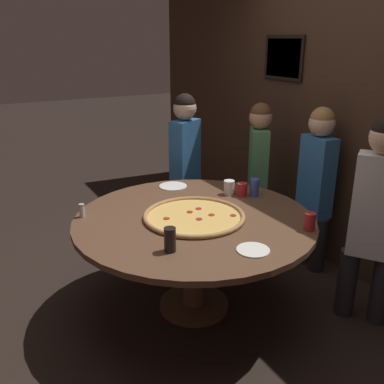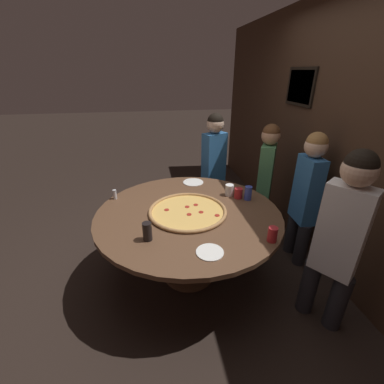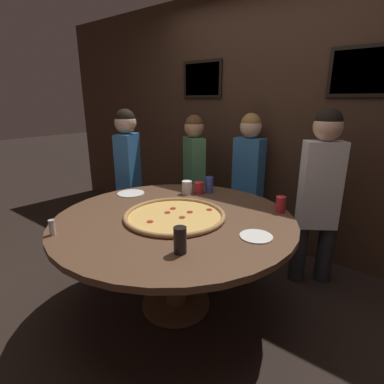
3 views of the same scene
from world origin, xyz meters
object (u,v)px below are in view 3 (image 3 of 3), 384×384
drink_cup_by_shaker (209,185)px  diner_centre_back (248,175)px  drink_cup_beside_pizza (199,188)px  drink_cup_near_right (281,204)px  white_plate_near_front (131,193)px  giant_pizza (175,215)px  drink_cup_near_left (180,240)px  dining_table (175,232)px  diner_side_left (320,189)px  diner_far_right (194,171)px  drink_cup_front_edge (187,187)px  condiment_shaker (52,227)px  diner_side_right (128,170)px  white_plate_far_back (256,236)px

drink_cup_by_shaker → diner_centre_back: diner_centre_back is taller
drink_cup_beside_pizza → diner_centre_back: (0.12, 0.67, 0.01)m
drink_cup_near_right → white_plate_near_front: drink_cup_near_right is taller
giant_pizza → drink_cup_near_left: (0.36, -0.37, 0.06)m
dining_table → diner_side_left: 1.24m
dining_table → white_plate_near_front: (-0.66, 0.16, 0.12)m
white_plate_near_front → diner_side_left: bearing=31.7°
diner_far_right → diner_centre_back: (0.56, 0.18, 0.01)m
drink_cup_near_right → white_plate_near_front: 1.27m
drink_cup_front_edge → diner_side_left: size_ratio=0.08×
drink_cup_by_shaker → diner_centre_back: bearing=83.0°
drink_cup_near_left → condiment_shaker: bearing=-157.8°
drink_cup_front_edge → drink_cup_near_left: (0.64, -0.85, 0.02)m
drink_cup_beside_pizza → diner_side_left: diner_side_left is taller
white_plate_near_front → diner_side_left: (1.35, 0.84, 0.09)m
drink_cup_front_edge → diner_centre_back: diner_centre_back is taller
white_plate_near_front → diner_side_right: 0.58m
drink_cup_near_right → drink_cup_by_shaker: drink_cup_by_shaker is taller
drink_cup_near_right → diner_centre_back: size_ratio=0.08×
dining_table → drink_cup_front_edge: size_ratio=14.80×
drink_cup_beside_pizza → condiment_shaker: drink_cup_beside_pizza is taller
drink_cup_front_edge → diner_side_left: diner_side_left is taller
white_plate_near_front → diner_far_right: (0.02, 0.88, 0.04)m
dining_table → white_plate_far_back: white_plate_far_back is taller
diner_side_left → dining_table: bearing=20.3°
dining_table → white_plate_far_back: 0.62m
drink_cup_near_left → drink_cup_beside_pizza: bearing=121.5°
white_plate_far_back → white_plate_near_front: bearing=175.1°
drink_cup_front_edge → white_plate_near_front: 0.50m
white_plate_far_back → diner_centre_back: 1.34m
dining_table → drink_cup_front_edge: 0.57m
drink_cup_beside_pizza → white_plate_near_front: bearing=-140.7°
white_plate_far_back → diner_far_right: diner_far_right is taller
giant_pizza → diner_side_right: 1.23m
giant_pizza → diner_side_right: size_ratio=0.49×
condiment_shaker → white_plate_near_front: bearing=107.6°
drink_cup_by_shaker → diner_side_right: bearing=-173.8°
dining_table → diner_side_left: (0.70, 1.00, 0.22)m
drink_cup_beside_pizza → dining_table: bearing=-70.7°
drink_cup_near_left → condiment_shaker: (-0.76, -0.31, -0.03)m
drink_cup_near_left → drink_cup_front_edge: bearing=127.2°
drink_cup_near_right → diner_side_right: size_ratio=0.08×
drink_cup_near_right → diner_side_left: diner_side_left is taller
white_plate_far_back → diner_side_left: bearing=84.6°
drink_cup_near_right → diner_side_right: bearing=-179.0°
dining_table → diner_centre_back: 1.23m
white_plate_far_back → diner_far_right: 1.58m
drink_cup_near_right → diner_far_right: size_ratio=0.09×
drink_cup_by_shaker → diner_far_right: bearing=139.9°
drink_cup_beside_pizza → diner_far_right: (-0.44, 0.50, -0.01)m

